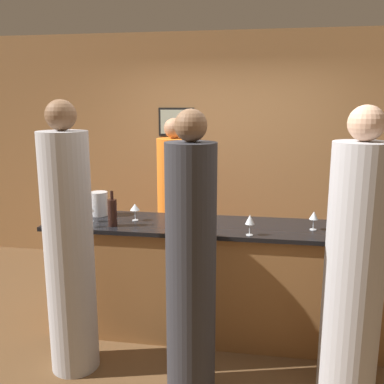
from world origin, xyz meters
TOP-DOWN VIEW (x-y plane):
  - ground_plane at (0.00, 0.00)m, footprint 14.00×14.00m
  - back_wall at (-0.00, 1.81)m, footprint 8.00×0.08m
  - bar_counter at (0.00, 0.00)m, footprint 2.83×0.62m
  - bartender at (-0.50, 0.81)m, footprint 0.36×0.36m
  - guest_0 at (0.99, -0.68)m, footprint 0.38×0.38m
  - guest_1 at (-0.06, -0.78)m, footprint 0.34×0.34m
  - guest_2 at (-0.98, -0.65)m, footprint 0.35×0.35m
  - wine_bottle_0 at (-0.81, -0.17)m, footprint 0.08×0.08m
  - ice_bucket at (-1.05, 0.14)m, footprint 0.15×0.15m
  - wine_glass_0 at (-0.68, 0.02)m, footprint 0.08×0.08m
  - wine_glass_1 at (-1.05, -0.09)m, footprint 0.07×0.07m
  - wine_glass_2 at (0.80, -0.02)m, footprint 0.07×0.07m
  - wine_glass_3 at (0.30, -0.24)m, footprint 0.07×0.07m
  - wine_glass_4 at (-1.24, -0.27)m, footprint 0.08×0.08m
  - wine_glass_5 at (-1.04, -0.25)m, footprint 0.06×0.06m

SIDE VIEW (x-z plane):
  - ground_plane at x=0.00m, z-range 0.00..0.00m
  - bar_counter at x=0.00m, z-range 0.00..0.99m
  - bartender at x=-0.50m, z-range -0.07..1.77m
  - guest_1 at x=-0.06m, z-range -0.06..1.89m
  - guest_0 at x=0.99m, z-range -0.07..1.90m
  - guest_2 at x=-0.98m, z-range -0.07..1.94m
  - ice_bucket at x=-1.05m, z-range 0.99..1.20m
  - wine_glass_1 at x=-1.05m, z-range 1.02..1.17m
  - wine_glass_2 at x=0.80m, z-range 1.02..1.17m
  - wine_glass_0 at x=-0.68m, z-range 1.03..1.17m
  - wine_bottle_0 at x=-0.81m, z-range 0.96..1.25m
  - wine_glass_3 at x=0.30m, z-range 1.02..1.19m
  - wine_glass_4 at x=-1.24m, z-range 1.03..1.20m
  - wine_glass_5 at x=-1.04m, z-range 1.03..1.21m
  - back_wall at x=0.00m, z-range 0.00..2.80m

